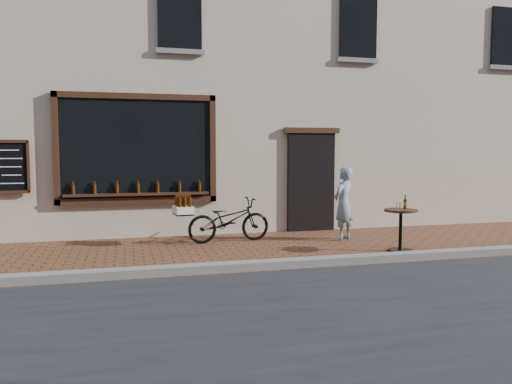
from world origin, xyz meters
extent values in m
plane|color=brown|center=(0.00, 0.00, 0.00)|extent=(90.00, 90.00, 0.00)
cube|color=slate|center=(0.00, 0.20, 0.06)|extent=(90.00, 0.25, 0.12)
cube|color=#BEAB95|center=(0.00, 6.50, 5.00)|extent=(28.00, 6.00, 10.00)
cube|color=black|center=(-1.90, 3.45, 1.85)|extent=(3.00, 0.06, 2.00)
cube|color=black|center=(-1.90, 3.43, 2.91)|extent=(3.24, 0.10, 0.12)
cube|color=black|center=(-1.90, 3.43, 0.79)|extent=(3.24, 0.10, 0.12)
cube|color=black|center=(-3.46, 3.43, 1.85)|extent=(0.12, 0.10, 2.24)
cube|color=black|center=(-0.34, 3.43, 1.85)|extent=(0.12, 0.10, 2.24)
cube|color=black|center=(-1.90, 3.38, 0.92)|extent=(2.90, 0.16, 0.05)
cube|color=black|center=(1.90, 3.46, 1.10)|extent=(1.10, 0.10, 2.20)
cube|color=black|center=(1.90, 3.43, 2.26)|extent=(1.30, 0.10, 0.12)
cube|color=black|center=(-4.30, 3.44, 1.50)|extent=(0.62, 0.04, 0.92)
cylinder|color=#3D1C07|center=(-3.15, 3.38, 1.04)|extent=(0.06, 0.06, 0.19)
cylinder|color=#3D1C07|center=(-2.73, 3.38, 1.04)|extent=(0.06, 0.06, 0.19)
cylinder|color=#3D1C07|center=(-2.32, 3.38, 1.04)|extent=(0.06, 0.06, 0.19)
cylinder|color=#3D1C07|center=(-1.90, 3.38, 1.04)|extent=(0.06, 0.06, 0.19)
cylinder|color=#3D1C07|center=(-1.48, 3.38, 1.04)|extent=(0.06, 0.06, 0.19)
cylinder|color=#3D1C07|center=(-1.07, 3.38, 1.04)|extent=(0.06, 0.06, 0.19)
cylinder|color=#3D1C07|center=(-0.65, 3.38, 1.04)|extent=(0.06, 0.06, 0.19)
cube|color=black|center=(-1.00, 3.46, 4.60)|extent=(0.90, 0.06, 1.40)
cube|color=black|center=(3.00, 3.46, 4.60)|extent=(0.90, 0.06, 1.40)
cube|color=black|center=(7.00, 3.46, 4.60)|extent=(0.90, 0.06, 1.40)
imported|color=black|center=(-0.17, 2.55, 0.44)|extent=(1.72, 0.76, 0.87)
cube|color=black|center=(-1.09, 2.45, 0.60)|extent=(0.38, 0.50, 0.03)
cube|color=white|center=(-1.09, 2.45, 0.68)|extent=(0.38, 0.52, 0.14)
cylinder|color=#3D1C07|center=(-0.98, 2.29, 0.84)|extent=(0.05, 0.05, 0.18)
cylinder|color=#3D1C07|center=(-1.07, 2.28, 0.84)|extent=(0.05, 0.05, 0.18)
cylinder|color=#3D1C07|center=(-1.17, 2.27, 0.84)|extent=(0.05, 0.05, 0.18)
cylinder|color=#3D1C07|center=(-0.99, 2.40, 0.84)|extent=(0.05, 0.05, 0.18)
cylinder|color=#3D1C07|center=(-1.08, 2.39, 0.84)|extent=(0.05, 0.05, 0.18)
cylinder|color=#3D1C07|center=(-1.18, 2.38, 0.84)|extent=(0.05, 0.05, 0.18)
cylinder|color=#3D1C07|center=(-1.00, 2.52, 0.84)|extent=(0.05, 0.05, 0.18)
cylinder|color=#3D1C07|center=(-1.10, 2.51, 0.84)|extent=(0.05, 0.05, 0.18)
cylinder|color=#3D1C07|center=(-1.19, 2.50, 0.84)|extent=(0.05, 0.05, 0.18)
cylinder|color=#3D1C07|center=(-1.01, 2.63, 0.84)|extent=(0.05, 0.05, 0.18)
cylinder|color=#3D1C07|center=(-1.11, 2.62, 0.84)|extent=(0.05, 0.05, 0.18)
cylinder|color=#3D1C07|center=(-1.21, 2.61, 0.84)|extent=(0.05, 0.05, 0.18)
cylinder|color=black|center=(2.63, 0.87, 0.01)|extent=(0.43, 0.43, 0.03)
cylinder|color=black|center=(2.63, 0.87, 0.37)|extent=(0.06, 0.06, 0.69)
cylinder|color=black|center=(2.63, 0.87, 0.74)|extent=(0.59, 0.59, 0.04)
cylinder|color=gold|center=(2.75, 0.93, 0.85)|extent=(0.06, 0.06, 0.06)
cylinder|color=white|center=(2.53, 0.80, 0.82)|extent=(0.08, 0.08, 0.13)
imported|color=gray|center=(2.13, 2.21, 0.74)|extent=(0.64, 0.61, 1.48)
camera|label=1|loc=(-2.13, -7.07, 1.81)|focal=35.00mm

